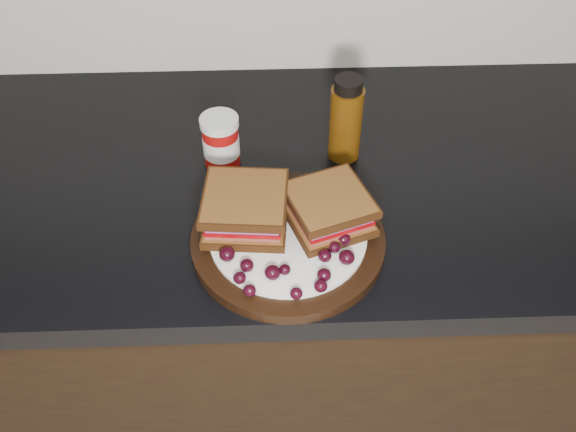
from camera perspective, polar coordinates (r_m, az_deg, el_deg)
name	(u,v)px	position (r m, az deg, el deg)	size (l,w,h in m)	color
base_cabinets	(322,333)	(1.41, 3.03, -10.34)	(3.96, 0.58, 0.86)	black
countertop	(332,179)	(1.07, 3.94, 3.31)	(3.98, 0.60, 0.04)	black
plate	(288,241)	(0.93, 0.00, -2.20)	(0.28, 0.28, 0.02)	black
sandwich_left	(245,209)	(0.91, -3.80, 0.66)	(0.12, 0.12, 0.05)	brown
sandwich_right	(329,209)	(0.92, 3.64, 0.61)	(0.11, 0.11, 0.05)	brown
grape_0	(227,254)	(0.88, -5.44, -3.40)	(0.02, 0.02, 0.02)	black
grape_1	(247,265)	(0.87, -3.68, -4.41)	(0.02, 0.02, 0.02)	black
grape_2	(240,278)	(0.85, -4.31, -5.51)	(0.02, 0.02, 0.02)	black
grape_3	(250,291)	(0.84, -3.42, -6.64)	(0.02, 0.02, 0.02)	black
grape_4	(273,273)	(0.86, -1.38, -5.06)	(0.02, 0.02, 0.02)	black
grape_5	(285,270)	(0.86, -0.29, -4.79)	(0.02, 0.02, 0.01)	black
grape_6	(296,293)	(0.84, 0.74, -6.89)	(0.02, 0.02, 0.02)	black
grape_7	(321,286)	(0.84, 2.92, -6.23)	(0.02, 0.02, 0.02)	black
grape_8	(324,275)	(0.86, 3.22, -5.27)	(0.02, 0.02, 0.02)	black
grape_9	(325,256)	(0.88, 3.29, -3.55)	(0.02, 0.02, 0.02)	black
grape_10	(347,257)	(0.88, 5.25, -3.68)	(0.02, 0.02, 0.02)	black
grape_11	(334,247)	(0.89, 4.14, -2.78)	(0.02, 0.02, 0.02)	black
grape_12	(344,239)	(0.90, 4.97, -2.05)	(0.02, 0.02, 0.02)	black
grape_13	(353,223)	(0.92, 5.83, -0.66)	(0.02, 0.02, 0.01)	black
grape_14	(342,214)	(0.94, 4.83, 0.17)	(0.01, 0.01, 0.01)	black
grape_15	(327,213)	(0.93, 3.51, 0.25)	(0.02, 0.02, 0.02)	black
grape_16	(256,206)	(0.94, -2.87, 0.94)	(0.02, 0.02, 0.02)	black
grape_17	(259,210)	(0.94, -2.63, 0.58)	(0.02, 0.02, 0.02)	black
grape_18	(237,215)	(0.93, -4.55, 0.13)	(0.02, 0.02, 0.02)	black
grape_19	(236,216)	(0.93, -4.66, -0.02)	(0.02, 0.02, 0.02)	black
grape_20	(249,241)	(0.90, -3.48, -2.22)	(0.02, 0.02, 0.02)	black
grape_21	(240,240)	(0.90, -4.25, -2.16)	(0.02, 0.02, 0.02)	black
grape_22	(253,215)	(0.93, -3.15, 0.06)	(0.02, 0.02, 0.01)	black
grape_23	(232,212)	(0.94, -5.01, 0.38)	(0.02, 0.02, 0.02)	black
grape_24	(240,224)	(0.92, -4.30, -0.68)	(0.02, 0.02, 0.01)	black
condiment_jar	(221,141)	(1.04, -5.99, 6.62)	(0.06, 0.06, 0.09)	#960C0A
oil_bottle	(346,119)	(1.04, 5.17, 8.63)	(0.05, 0.05, 0.15)	#472807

